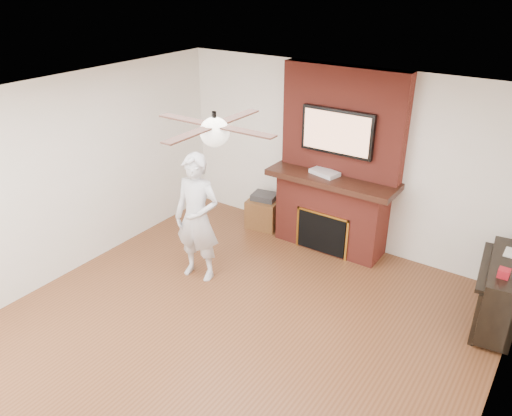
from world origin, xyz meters
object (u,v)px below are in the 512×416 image
Objects in this scene: piano at (501,291)px; person at (197,218)px; side_table at (264,211)px; fireplace at (335,180)px.

person is at bearing -167.67° from piano.
piano reaches higher than side_table.
fireplace is 2.45m from piano.
piano is (3.41, -0.48, 0.17)m from side_table.
fireplace is at bearing 160.31° from piano.
fireplace reaches higher than person.
fireplace is at bearing -6.27° from side_table.
person is at bearing -97.40° from side_table.
person is at bearing -121.61° from fireplace.
fireplace is 2.07× the size of piano.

